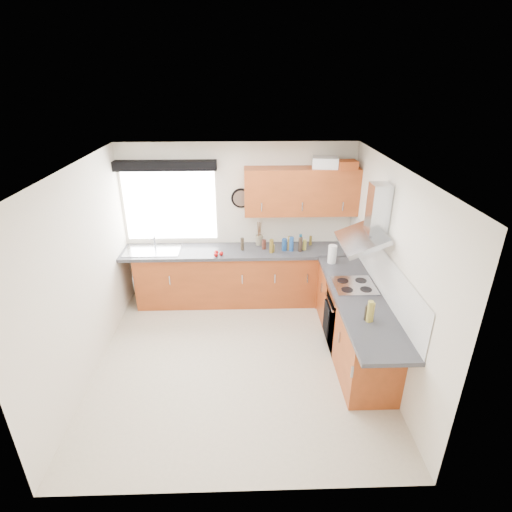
{
  "coord_description": "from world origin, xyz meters",
  "views": [
    {
      "loc": [
        0.1,
        -4.17,
        3.41
      ],
      "look_at": [
        0.25,
        0.85,
        1.1
      ],
      "focal_mm": 28.0,
      "sensor_mm": 36.0,
      "label": 1
    }
  ],
  "objects_px": {
    "upper_cabinets": "(301,191)",
    "washing_machine": "(213,280)",
    "extractor_hood": "(370,223)",
    "oven": "(350,318)"
  },
  "relations": [
    {
      "from": "upper_cabinets",
      "to": "washing_machine",
      "type": "xyz_separation_m",
      "value": [
        -1.37,
        -0.1,
        -1.42
      ]
    },
    {
      "from": "extractor_hood",
      "to": "upper_cabinets",
      "type": "distance_m",
      "value": 1.48
    },
    {
      "from": "extractor_hood",
      "to": "washing_machine",
      "type": "bearing_deg",
      "value": 148.81
    },
    {
      "from": "oven",
      "to": "washing_machine",
      "type": "bearing_deg",
      "value": 147.5
    },
    {
      "from": "extractor_hood",
      "to": "upper_cabinets",
      "type": "relative_size",
      "value": 0.46
    },
    {
      "from": "oven",
      "to": "washing_machine",
      "type": "height_order",
      "value": "oven"
    },
    {
      "from": "washing_machine",
      "to": "extractor_hood",
      "type": "bearing_deg",
      "value": -35.89
    },
    {
      "from": "extractor_hood",
      "to": "washing_machine",
      "type": "xyz_separation_m",
      "value": [
        -2.02,
        1.22,
        -1.39
      ]
    },
    {
      "from": "oven",
      "to": "upper_cabinets",
      "type": "height_order",
      "value": "upper_cabinets"
    },
    {
      "from": "extractor_hood",
      "to": "upper_cabinets",
      "type": "bearing_deg",
      "value": 116.13
    }
  ]
}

